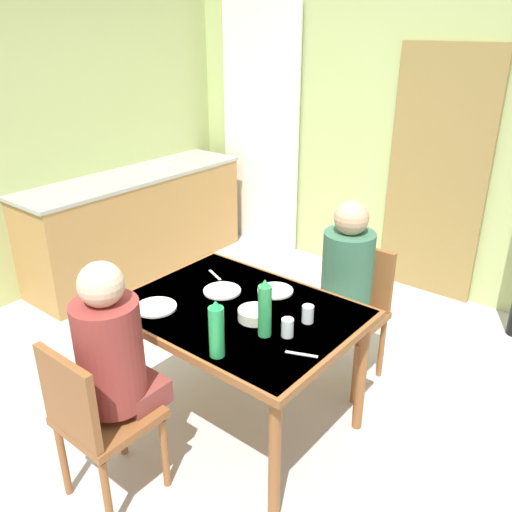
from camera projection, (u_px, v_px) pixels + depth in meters
ground_plane at (209, 397)px, 3.29m from camera, size 5.99×5.99×0.00m
wall_back at (397, 119)px, 4.37m from camera, size 4.49×0.10×2.79m
wall_left at (63, 119)px, 4.37m from camera, size 0.10×3.46×2.79m
door_wooden at (437, 176)px, 4.23m from camera, size 0.80×0.05×2.00m
curtain_panel at (260, 129)px, 5.17m from camera, size 0.90×0.03×2.34m
kitchen_counter at (137, 222)px, 4.85m from camera, size 0.61×2.15×0.91m
dining_table at (238, 322)px, 2.81m from camera, size 1.23×0.93×0.75m
chair_near_diner at (95, 417)px, 2.39m from camera, size 0.40×0.40×0.87m
chair_far_diner at (354, 306)px, 3.32m from camera, size 0.40×0.40×0.87m
person_near_diner at (112, 351)px, 2.38m from camera, size 0.30×0.37×0.77m
person_far_diner at (346, 273)px, 3.11m from camera, size 0.30×0.37×0.77m
water_bottle_green_near at (265, 309)px, 2.49m from camera, size 0.07×0.07×0.30m
water_bottle_green_far at (216, 330)px, 2.34m from camera, size 0.07×0.07×0.28m
serving_bowl_center at (255, 314)px, 2.67m from camera, size 0.17×0.17×0.05m
dinner_plate_near_left at (222, 291)px, 2.95m from camera, size 0.21×0.21×0.01m
dinner_plate_near_right at (156, 307)px, 2.78m from camera, size 0.22×0.22×0.01m
dinner_plate_far_center at (275, 291)px, 2.95m from camera, size 0.20×0.20×0.01m
drinking_glass_by_near_diner at (308, 314)px, 2.64m from camera, size 0.06×0.06×0.09m
drinking_glass_by_far_diner at (287, 328)px, 2.52m from camera, size 0.06×0.06×0.09m
cutlery_knife_near at (215, 275)px, 3.14m from camera, size 0.14×0.07×0.00m
cutlery_fork_near at (301, 354)px, 2.40m from camera, size 0.14×0.07×0.00m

